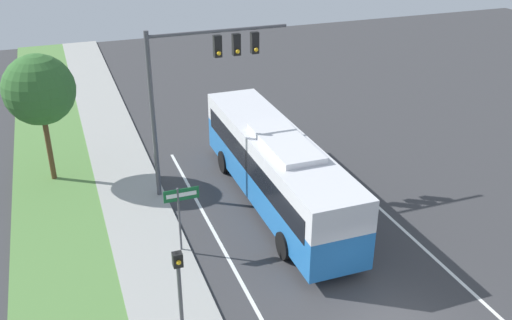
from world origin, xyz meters
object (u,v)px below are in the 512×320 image
object	(u,v)px
signal_gantry	(197,75)
street_sign	(181,207)
pedestrian_signal	(179,283)
bus	(276,165)

from	to	relation	value
signal_gantry	street_sign	xyz separation A→B (m)	(-1.94, -4.49, -3.43)
pedestrian_signal	street_sign	distance (m)	4.72
signal_gantry	pedestrian_signal	size ratio (longest dim) A/B	2.29
bus	street_sign	bearing A→B (deg)	-155.55
signal_gantry	street_sign	size ratio (longest dim) A/B	2.70
bus	street_sign	world-z (taller)	bus
pedestrian_signal	street_sign	xyz separation A→B (m)	(1.11, 4.58, -0.24)
bus	signal_gantry	distance (m)	4.97
signal_gantry	pedestrian_signal	bearing A→B (deg)	-108.61
bus	signal_gantry	world-z (taller)	signal_gantry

